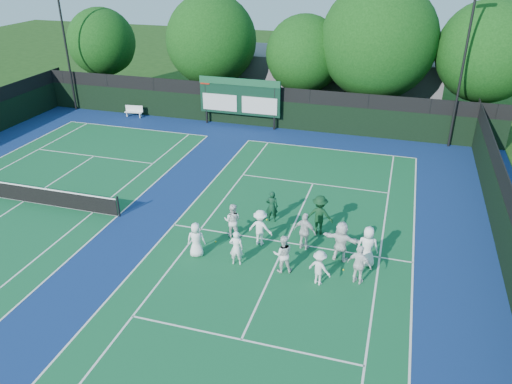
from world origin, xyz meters
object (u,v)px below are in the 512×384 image
(tennis_net, at_px, (22,193))
(coach_left, at_px, (272,206))
(bench, at_px, (134,111))
(scoreboard, at_px, (239,97))

(tennis_net, distance_m, coach_left, 12.99)
(bench, distance_m, coach_left, 19.19)
(tennis_net, bearing_deg, scoreboard, 64.40)
(scoreboard, distance_m, coach_left, 14.23)
(bench, bearing_deg, scoreboard, 1.49)
(scoreboard, distance_m, bench, 8.70)
(bench, relative_size, coach_left, 0.89)
(tennis_net, height_order, coach_left, coach_left)
(scoreboard, xyz_separation_m, coach_left, (5.89, -12.88, -1.39))
(bench, height_order, coach_left, coach_left)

